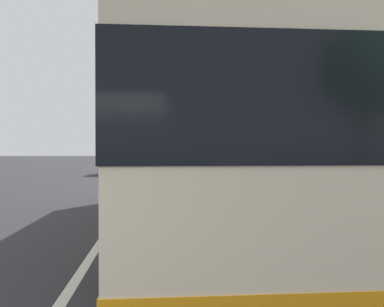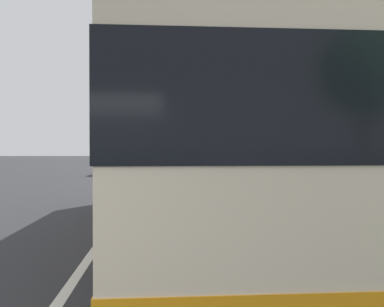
% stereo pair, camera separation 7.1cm
% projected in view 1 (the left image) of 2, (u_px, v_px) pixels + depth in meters
% --- Properties ---
extents(sidewalk_curb, '(110.00, 3.60, 0.14)m').
position_uv_depth(sidewalk_curb, '(355.00, 211.00, 11.14)').
color(sidewalk_curb, gray).
rests_on(sidewalk_curb, ground).
extents(lane_divider_line, '(110.00, 0.16, 0.01)m').
position_uv_depth(lane_divider_line, '(117.00, 217.00, 10.55)').
color(lane_divider_line, silver).
rests_on(lane_divider_line, ground).
extents(coach_bus, '(12.32, 2.75, 3.30)m').
position_uv_depth(coach_bus, '(195.00, 149.00, 9.23)').
color(coach_bus, beige).
rests_on(coach_bus, ground).
extents(motorcycle_by_tree, '(2.35, 0.29, 1.26)m').
position_uv_depth(motorcycle_by_tree, '(365.00, 230.00, 6.55)').
color(motorcycle_by_tree, black).
rests_on(motorcycle_by_tree, ground).
extents(motorcycle_mid_row, '(2.23, 0.35, 1.27)m').
position_uv_depth(motorcycle_mid_row, '(310.00, 208.00, 9.14)').
color(motorcycle_mid_row, black).
rests_on(motorcycle_mid_row, ground).
extents(car_side_street, '(4.70, 1.81, 1.48)m').
position_uv_depth(car_side_street, '(170.00, 164.00, 30.95)').
color(car_side_street, navy).
rests_on(car_side_street, ground).
extents(car_oncoming, '(4.44, 2.03, 1.46)m').
position_uv_depth(car_oncoming, '(118.00, 165.00, 28.78)').
color(car_oncoming, gray).
rests_on(car_oncoming, ground).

